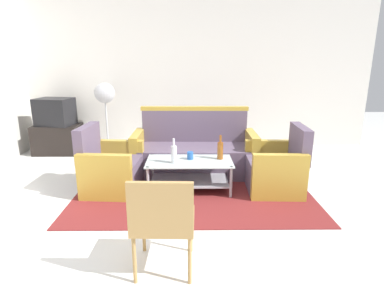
{
  "coord_description": "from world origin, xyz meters",
  "views": [
    {
      "loc": [
        -0.17,
        -3.0,
        1.68
      ],
      "look_at": [
        -0.13,
        0.75,
        0.65
      ],
      "focal_mm": 29.33,
      "sensor_mm": 36.0,
      "label": 1
    }
  ],
  "objects_px": {
    "coffee_table": "(189,170)",
    "wicker_chair": "(163,218)",
    "couch": "(194,153)",
    "bottle_brown": "(220,150)",
    "cup": "(190,156)",
    "armchair_left": "(110,169)",
    "armchair_right": "(276,169)",
    "television": "(55,112)",
    "bottle_clear": "(174,154)",
    "pedestal_fan": "(105,97)",
    "tv_stand": "(58,139)"
  },
  "relations": [
    {
      "from": "coffee_table",
      "to": "wicker_chair",
      "type": "bearing_deg",
      "value": -97.16
    },
    {
      "from": "couch",
      "to": "bottle_brown",
      "type": "xyz_separation_m",
      "value": [
        0.32,
        -0.61,
        0.22
      ]
    },
    {
      "from": "cup",
      "to": "wicker_chair",
      "type": "xyz_separation_m",
      "value": [
        -0.22,
        -1.7,
        0.03
      ]
    },
    {
      "from": "armchair_left",
      "to": "armchair_right",
      "type": "height_order",
      "value": "same"
    },
    {
      "from": "armchair_left",
      "to": "armchair_right",
      "type": "xyz_separation_m",
      "value": [
        2.16,
        -0.02,
        0.0
      ]
    },
    {
      "from": "coffee_table",
      "to": "armchair_left",
      "type": "bearing_deg",
      "value": 179.77
    },
    {
      "from": "cup",
      "to": "television",
      "type": "xyz_separation_m",
      "value": [
        -2.4,
        1.67,
        0.3
      ]
    },
    {
      "from": "television",
      "to": "armchair_right",
      "type": "bearing_deg",
      "value": 164.43
    },
    {
      "from": "couch",
      "to": "bottle_clear",
      "type": "distance_m",
      "value": 0.83
    },
    {
      "from": "armchair_right",
      "to": "pedestal_fan",
      "type": "distance_m",
      "value": 3.25
    },
    {
      "from": "cup",
      "to": "television",
      "type": "distance_m",
      "value": 2.94
    },
    {
      "from": "bottle_brown",
      "to": "tv_stand",
      "type": "relative_size",
      "value": 0.4
    },
    {
      "from": "coffee_table",
      "to": "pedestal_fan",
      "type": "bearing_deg",
      "value": 130.45
    },
    {
      "from": "television",
      "to": "wicker_chair",
      "type": "xyz_separation_m",
      "value": [
        2.18,
        -3.38,
        -0.27
      ]
    },
    {
      "from": "couch",
      "to": "coffee_table",
      "type": "bearing_deg",
      "value": 84.08
    },
    {
      "from": "pedestal_fan",
      "to": "wicker_chair",
      "type": "bearing_deg",
      "value": -69.41
    },
    {
      "from": "bottle_brown",
      "to": "tv_stand",
      "type": "distance_m",
      "value": 3.26
    },
    {
      "from": "bottle_brown",
      "to": "pedestal_fan",
      "type": "xyz_separation_m",
      "value": [
        -1.9,
        1.71,
        0.48
      ]
    },
    {
      "from": "cup",
      "to": "coffee_table",
      "type": "bearing_deg",
      "value": -106.54
    },
    {
      "from": "armchair_left",
      "to": "cup",
      "type": "distance_m",
      "value": 1.05
    },
    {
      "from": "couch",
      "to": "bottle_clear",
      "type": "relative_size",
      "value": 5.72
    },
    {
      "from": "couch",
      "to": "television",
      "type": "xyz_separation_m",
      "value": [
        -2.47,
        1.06,
        0.44
      ]
    },
    {
      "from": "armchair_right",
      "to": "armchair_left",
      "type": "bearing_deg",
      "value": 91.83
    },
    {
      "from": "couch",
      "to": "wicker_chair",
      "type": "distance_m",
      "value": 2.34
    },
    {
      "from": "bottle_clear",
      "to": "television",
      "type": "distance_m",
      "value": 2.86
    },
    {
      "from": "bottle_clear",
      "to": "bottle_brown",
      "type": "distance_m",
      "value": 0.61
    },
    {
      "from": "armchair_right",
      "to": "pedestal_fan",
      "type": "bearing_deg",
      "value": 58.39
    },
    {
      "from": "armchair_left",
      "to": "tv_stand",
      "type": "height_order",
      "value": "armchair_left"
    },
    {
      "from": "coffee_table",
      "to": "bottle_clear",
      "type": "height_order",
      "value": "bottle_clear"
    },
    {
      "from": "bottle_brown",
      "to": "bottle_clear",
      "type": "bearing_deg",
      "value": -165.54
    },
    {
      "from": "television",
      "to": "couch",
      "type": "bearing_deg",
      "value": 167.32
    },
    {
      "from": "armchair_left",
      "to": "tv_stand",
      "type": "distance_m",
      "value": 2.18
    },
    {
      "from": "couch",
      "to": "pedestal_fan",
      "type": "relative_size",
      "value": 1.43
    },
    {
      "from": "cup",
      "to": "television",
      "type": "height_order",
      "value": "television"
    },
    {
      "from": "coffee_table",
      "to": "tv_stand",
      "type": "distance_m",
      "value": 2.93
    },
    {
      "from": "wicker_chair",
      "to": "television",
      "type": "bearing_deg",
      "value": 124.6
    },
    {
      "from": "armchair_right",
      "to": "wicker_chair",
      "type": "relative_size",
      "value": 1.01
    },
    {
      "from": "armchair_left",
      "to": "television",
      "type": "xyz_separation_m",
      "value": [
        -1.36,
        1.7,
        0.47
      ]
    },
    {
      "from": "cup",
      "to": "pedestal_fan",
      "type": "bearing_deg",
      "value": 131.23
    },
    {
      "from": "armchair_left",
      "to": "pedestal_fan",
      "type": "bearing_deg",
      "value": -160.58
    },
    {
      "from": "armchair_right",
      "to": "tv_stand",
      "type": "distance_m",
      "value": 3.92
    },
    {
      "from": "bottle_clear",
      "to": "television",
      "type": "relative_size",
      "value": 0.47
    },
    {
      "from": "bottle_clear",
      "to": "cup",
      "type": "height_order",
      "value": "bottle_clear"
    },
    {
      "from": "armchair_right",
      "to": "bottle_clear",
      "type": "height_order",
      "value": "armchair_right"
    },
    {
      "from": "cup",
      "to": "armchair_left",
      "type": "bearing_deg",
      "value": -178.28
    },
    {
      "from": "coffee_table",
      "to": "bottle_brown",
      "type": "height_order",
      "value": "bottle_brown"
    },
    {
      "from": "couch",
      "to": "coffee_table",
      "type": "relative_size",
      "value": 1.65
    },
    {
      "from": "armchair_left",
      "to": "coffee_table",
      "type": "bearing_deg",
      "value": 94.18
    },
    {
      "from": "couch",
      "to": "pedestal_fan",
      "type": "height_order",
      "value": "pedestal_fan"
    },
    {
      "from": "armchair_right",
      "to": "television",
      "type": "xyz_separation_m",
      "value": [
        -3.52,
        1.73,
        0.47
      ]
    }
  ]
}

